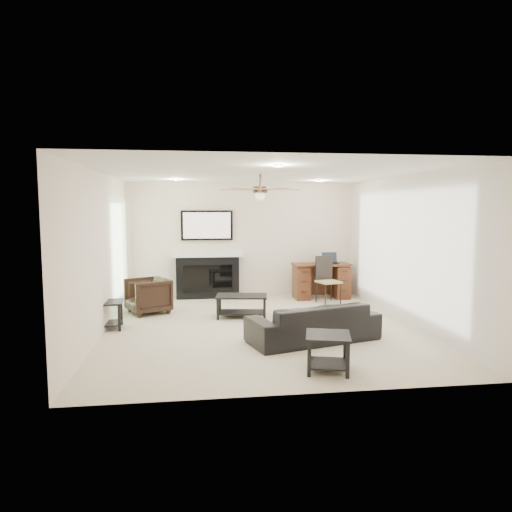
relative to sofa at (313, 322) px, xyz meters
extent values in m
plane|color=beige|center=(-0.65, 0.86, -0.28)|extent=(5.50, 5.50, 0.00)
cube|color=white|center=(-0.65, 0.86, 2.22)|extent=(5.00, 5.50, 0.04)
cube|color=beige|center=(-0.65, 3.61, 0.97)|extent=(5.00, 0.04, 2.50)
cube|color=beige|center=(-0.65, -1.89, 0.97)|extent=(5.00, 0.04, 2.50)
cube|color=beige|center=(-3.15, 0.86, 0.97)|extent=(0.04, 5.50, 2.50)
cube|color=beige|center=(1.85, 0.86, 0.97)|extent=(0.04, 5.50, 2.50)
cube|color=silver|center=(1.80, 0.96, 0.95)|extent=(0.04, 5.10, 2.40)
cube|color=#93BC89|center=(-3.12, 2.41, 0.77)|extent=(0.04, 1.80, 2.10)
cylinder|color=#382619|center=(-0.65, 0.96, 1.97)|extent=(1.40, 1.40, 0.30)
imported|color=black|center=(0.00, 0.00, 0.00)|extent=(2.06, 1.25, 0.56)
imported|color=black|center=(-2.60, 2.15, 0.05)|extent=(0.95, 0.95, 0.66)
cube|color=black|center=(-0.90, 1.60, -0.08)|extent=(0.96, 0.62, 0.40)
cube|color=black|center=(-0.15, -1.25, -0.06)|extent=(0.64, 0.64, 0.45)
cube|color=black|center=(-3.15, 1.10, -0.06)|extent=(0.54, 0.54, 0.45)
cube|color=black|center=(-1.45, 3.44, 0.67)|extent=(1.52, 0.34, 1.91)
cube|color=#3B1C0E|center=(0.99, 3.10, 0.10)|extent=(1.22, 0.56, 0.76)
cube|color=black|center=(0.99, 2.55, 0.20)|extent=(0.52, 0.53, 0.97)
cube|color=black|center=(1.19, 3.08, 0.59)|extent=(0.33, 0.24, 0.23)
camera|label=1|loc=(-1.71, -6.41, 1.67)|focal=32.00mm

